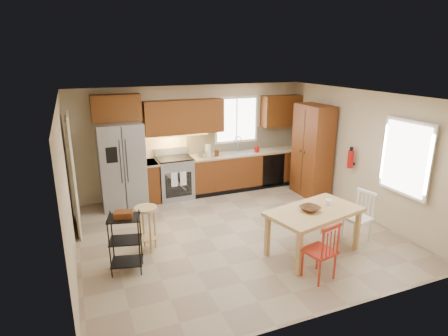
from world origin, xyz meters
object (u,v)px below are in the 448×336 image
at_px(fire_extinguisher, 350,159).
at_px(pantry, 312,151).
at_px(soap_bottle, 257,148).
at_px(bar_stool, 147,229).
at_px(table_jar, 328,204).
at_px(table_bowl, 310,211).
at_px(utility_cart, 126,243).
at_px(range_stove, 175,178).
at_px(chair_red, 320,250).
at_px(refrigerator, 122,165).
at_px(dining_table, 313,232).
at_px(chair_white, 358,217).

bearing_deg(fire_extinguisher, pantry, 100.78).
xyz_separation_m(soap_bottle, bar_stool, (-3.10, -2.11, -0.61)).
height_order(fire_extinguisher, bar_stool, fire_extinguisher).
distance_m(fire_extinguisher, table_jar, 1.86).
relative_size(table_bowl, utility_cart, 0.33).
height_order(fire_extinguisher, table_jar, fire_extinguisher).
height_order(range_stove, chair_red, range_stove).
height_order(refrigerator, fire_extinguisher, refrigerator).
bearing_deg(fire_extinguisher, table_jar, -140.23).
height_order(dining_table, table_jar, table_jar).
bearing_deg(soap_bottle, chair_red, -103.66).
height_order(dining_table, bar_stool, bar_stool).
distance_m(range_stove, chair_white, 4.03).
height_order(range_stove, fire_extinguisher, fire_extinguisher).
relative_size(dining_table, chair_red, 1.70).
xyz_separation_m(dining_table, utility_cart, (-2.92, 0.59, 0.09)).
xyz_separation_m(refrigerator, chair_red, (2.24, -3.89, -0.46)).
relative_size(pantry, fire_extinguisher, 5.83).
distance_m(table_bowl, utility_cart, 2.90).
distance_m(refrigerator, pantry, 4.23).
xyz_separation_m(soap_bottle, chair_red, (-0.94, -3.87, -0.55)).
distance_m(refrigerator, chair_white, 4.79).
bearing_deg(table_jar, refrigerator, 132.91).
bearing_deg(utility_cart, soap_bottle, 50.53).
bearing_deg(table_jar, pantry, 61.49).
distance_m(fire_extinguisher, chair_white, 1.59).
bearing_deg(dining_table, refrigerator, 115.92).
height_order(dining_table, chair_red, chair_red).
height_order(range_stove, dining_table, range_stove).
height_order(chair_red, chair_white, same).
height_order(soap_bottle, table_jar, soap_bottle).
height_order(soap_bottle, chair_red, soap_bottle).
relative_size(soap_bottle, fire_extinguisher, 0.53).
relative_size(refrigerator, pantry, 0.87).
relative_size(pantry, utility_cart, 2.28).
xyz_separation_m(refrigerator, bar_stool, (0.08, -2.13, -0.52)).
xyz_separation_m(fire_extinguisher, dining_table, (-1.74, -1.27, -0.73)).
distance_m(soap_bottle, pantry, 1.31).
height_order(pantry, table_jar, pantry).
relative_size(pantry, dining_table, 1.38).
bearing_deg(table_bowl, fire_extinguisher, 34.59).
bearing_deg(utility_cart, table_bowl, 1.91).
bearing_deg(soap_bottle, range_stove, 177.60).
distance_m(chair_red, bar_stool, 2.78).
distance_m(refrigerator, table_bowl, 4.09).
bearing_deg(table_bowl, utility_cart, 168.20).
bearing_deg(utility_cart, fire_extinguisher, 21.97).
height_order(dining_table, chair_white, chair_white).
bearing_deg(bar_stool, range_stove, 76.37).
bearing_deg(bar_stool, soap_bottle, 46.56).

